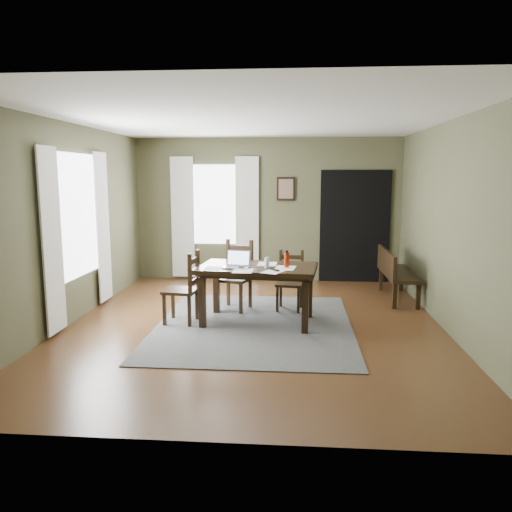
# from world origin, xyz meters

# --- Properties ---
(ground) EXTENTS (5.00, 6.00, 0.01)m
(ground) POSITION_xyz_m (0.00, 0.00, -0.01)
(ground) COLOR #492C16
(room_shell) EXTENTS (5.02, 6.02, 2.71)m
(room_shell) POSITION_xyz_m (0.00, 0.00, 1.80)
(room_shell) COLOR #4B4C32
(room_shell) RESTS_ON ground
(rug) EXTENTS (2.60, 3.20, 0.01)m
(rug) POSITION_xyz_m (0.00, 0.00, 0.01)
(rug) COLOR #414141
(rug) RESTS_ON ground
(dining_table) EXTENTS (1.64, 1.08, 0.78)m
(dining_table) POSITION_xyz_m (0.04, 0.13, 0.70)
(dining_table) COLOR black
(dining_table) RESTS_ON rug
(chair_end) EXTENTS (0.47, 0.47, 0.98)m
(chair_end) POSITION_xyz_m (-0.95, 0.04, 0.48)
(chair_end) COLOR black
(chair_end) RESTS_ON rug
(chair_back_left) EXTENTS (0.56, 0.56, 1.03)m
(chair_back_left) POSITION_xyz_m (-0.35, 0.82, 0.51)
(chair_back_left) COLOR black
(chair_back_left) RESTS_ON rug
(chair_back_right) EXTENTS (0.43, 0.43, 0.88)m
(chair_back_right) POSITION_xyz_m (0.47, 0.85, 0.43)
(chair_back_right) COLOR black
(chair_back_right) RESTS_ON rug
(bench) EXTENTS (0.46, 1.43, 0.81)m
(bench) POSITION_xyz_m (2.15, 1.62, 0.48)
(bench) COLOR black
(bench) RESTS_ON ground
(laptop) EXTENTS (0.37, 0.31, 0.23)m
(laptop) POSITION_xyz_m (-0.23, 0.01, 0.85)
(laptop) COLOR #B7B7BC
(laptop) RESTS_ON dining_table
(computer_mouse) EXTENTS (0.06, 0.11, 0.04)m
(computer_mouse) POSITION_xyz_m (-0.16, -0.05, 0.81)
(computer_mouse) COLOR #3F3F42
(computer_mouse) RESTS_ON dining_table
(tv_remote) EXTENTS (0.14, 0.18, 0.02)m
(tv_remote) POSITION_xyz_m (0.27, -0.18, 0.80)
(tv_remote) COLOR black
(tv_remote) RESTS_ON dining_table
(drinking_glass) EXTENTS (0.07, 0.07, 0.14)m
(drinking_glass) POSITION_xyz_m (0.17, 0.01, 0.86)
(drinking_glass) COLOR silver
(drinking_glass) RESTS_ON dining_table
(water_bottle) EXTENTS (0.09, 0.09, 0.23)m
(water_bottle) POSITION_xyz_m (0.43, 0.05, 0.90)
(water_bottle) COLOR #B3260D
(water_bottle) RESTS_ON dining_table
(paper_a) EXTENTS (0.22, 0.28, 0.00)m
(paper_a) POSITION_xyz_m (-0.53, -0.09, 0.79)
(paper_a) COLOR white
(paper_a) RESTS_ON dining_table
(paper_b) EXTENTS (0.33, 0.36, 0.00)m
(paper_b) POSITION_xyz_m (0.26, -0.27, 0.79)
(paper_b) COLOR white
(paper_b) RESTS_ON dining_table
(paper_c) EXTENTS (0.26, 0.34, 0.00)m
(paper_c) POSITION_xyz_m (0.16, 0.28, 0.79)
(paper_c) COLOR white
(paper_c) RESTS_ON dining_table
(paper_d) EXTENTS (0.30, 0.37, 0.00)m
(paper_d) POSITION_xyz_m (0.41, 0.00, 0.79)
(paper_d) COLOR white
(paper_d) RESTS_ON dining_table
(paper_e) EXTENTS (0.25, 0.33, 0.00)m
(paper_e) POSITION_xyz_m (-0.13, -0.24, 0.79)
(paper_e) COLOR white
(paper_e) RESTS_ON dining_table
(window_left) EXTENTS (0.01, 1.30, 1.70)m
(window_left) POSITION_xyz_m (-2.47, 0.20, 1.45)
(window_left) COLOR white
(window_left) RESTS_ON ground
(window_back) EXTENTS (1.00, 0.01, 1.50)m
(window_back) POSITION_xyz_m (-1.00, 2.97, 1.45)
(window_back) COLOR white
(window_back) RESTS_ON ground
(curtain_left_near) EXTENTS (0.03, 0.48, 2.30)m
(curtain_left_near) POSITION_xyz_m (-2.44, -0.62, 1.20)
(curtain_left_near) COLOR silver
(curtain_left_near) RESTS_ON ground
(curtain_left_far) EXTENTS (0.03, 0.48, 2.30)m
(curtain_left_far) POSITION_xyz_m (-2.44, 1.02, 1.20)
(curtain_left_far) COLOR silver
(curtain_left_far) RESTS_ON ground
(curtain_back_left) EXTENTS (0.44, 0.03, 2.30)m
(curtain_back_left) POSITION_xyz_m (-1.62, 2.94, 1.20)
(curtain_back_left) COLOR silver
(curtain_back_left) RESTS_ON ground
(curtain_back_right) EXTENTS (0.44, 0.03, 2.30)m
(curtain_back_right) POSITION_xyz_m (-0.38, 2.94, 1.20)
(curtain_back_right) COLOR silver
(curtain_back_right) RESTS_ON ground
(framed_picture) EXTENTS (0.34, 0.03, 0.44)m
(framed_picture) POSITION_xyz_m (0.35, 2.97, 1.75)
(framed_picture) COLOR black
(framed_picture) RESTS_ON ground
(doorway_back) EXTENTS (1.30, 0.03, 2.10)m
(doorway_back) POSITION_xyz_m (1.65, 2.97, 1.05)
(doorway_back) COLOR black
(doorway_back) RESTS_ON ground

